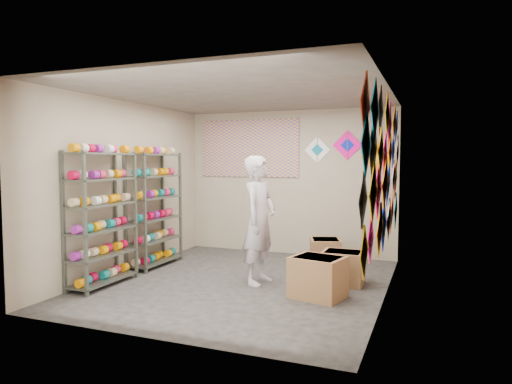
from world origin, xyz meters
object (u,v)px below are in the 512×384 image
at_px(shelf_rack_back, 155,209).
at_px(carton_c, 325,253).
at_px(shelf_rack_front, 102,219).
at_px(shopkeeper, 259,220).
at_px(carton_b, 343,268).
at_px(carton_a, 318,277).

bearing_deg(shelf_rack_back, carton_c, 19.86).
height_order(shelf_rack_front, shopkeeper, shelf_rack_front).
bearing_deg(shelf_rack_front, shelf_rack_back, 90.00).
xyz_separation_m(shopkeeper, carton_b, (1.13, 0.40, -0.68)).
xyz_separation_m(shelf_rack_front, shopkeeper, (2.02, 0.91, -0.03)).
bearing_deg(shopkeeper, carton_a, -106.47).
bearing_deg(shelf_rack_front, shopkeeper, 24.24).
distance_m(shelf_rack_front, carton_b, 3.49).
relative_size(shelf_rack_front, shelf_rack_back, 1.00).
relative_size(shelf_rack_back, carton_a, 2.98).
relative_size(shelf_rack_back, carton_c, 3.58).
bearing_deg(shelf_rack_back, shelf_rack_front, -90.00).
distance_m(shelf_rack_front, carton_a, 3.10).
height_order(carton_a, carton_c, carton_a).
xyz_separation_m(shelf_rack_back, carton_c, (2.68, 0.97, -0.72)).
bearing_deg(carton_b, shopkeeper, -160.53).
distance_m(carton_a, carton_c, 1.75).
height_order(shopkeeper, carton_b, shopkeeper).
relative_size(shelf_rack_front, carton_a, 2.98).
bearing_deg(shelf_rack_front, carton_b, 22.51).
bearing_deg(shelf_rack_back, shopkeeper, -10.88).
bearing_deg(carton_a, carton_c, 112.68).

